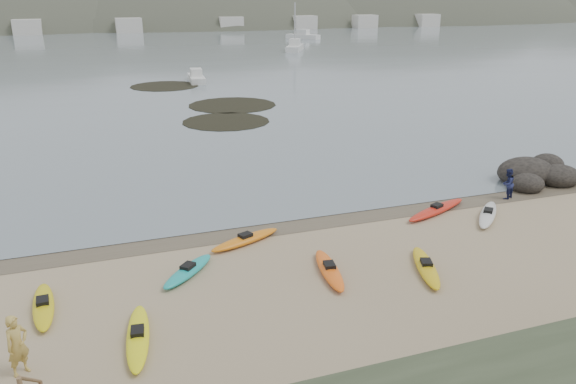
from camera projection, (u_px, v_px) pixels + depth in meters
name	position (u px, v px, depth m)	size (l,w,h in m)	color
ground	(288.00, 222.00, 26.71)	(600.00, 600.00, 0.00)	tan
wet_sand	(290.00, 224.00, 26.45)	(60.00, 60.00, 0.00)	brown
water	(96.00, 15.00, 293.27)	(1200.00, 1200.00, 0.00)	slate
kayaks	(314.00, 256.00, 22.82)	(21.87, 9.39, 0.34)	yellow
person_west	(17.00, 345.00, 15.73)	(0.68, 0.45, 1.87)	tan
person_east	(508.00, 184.00, 29.47)	(0.80, 0.62, 1.65)	#1B2150
rock_cluster	(536.00, 177.00, 32.41)	(5.18, 3.79, 1.70)	black
kelp_mats	(204.00, 102.00, 56.28)	(12.78, 29.03, 0.04)	black
moored_boats	(138.00, 51.00, 101.02)	(97.19, 68.87, 1.23)	silver
far_hills	(216.00, 66.00, 216.79)	(550.00, 135.00, 80.00)	#384235
far_town	(135.00, 25.00, 156.78)	(199.00, 5.00, 4.00)	beige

